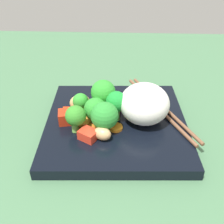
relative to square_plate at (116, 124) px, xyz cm
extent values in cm
cube|color=#44714C|center=(0.00, 0.00, -1.96)|extent=(110.00, 110.00, 2.00)
cube|color=black|center=(0.00, 0.00, 0.00)|extent=(26.14, 26.14, 1.91)
ellipsoid|color=white|center=(4.88, -0.08, 4.49)|extent=(12.24, 12.24, 7.06)
cylinder|color=#73AB48|center=(-3.54, -0.96, 1.79)|extent=(1.85, 1.92, 1.85)
sphere|color=#2D8D2F|center=(-3.55, -0.99, 3.76)|extent=(4.06, 4.06, 4.06)
cylinder|color=#73B25A|center=(-1.97, -3.39, 1.82)|extent=(1.79, 1.74, 1.77)
sphere|color=#2C8C33|center=(-1.81, -3.29, 4.07)|extent=(4.66, 4.66, 4.66)
cylinder|color=#7CB560|center=(-6.53, 1.13, 1.92)|extent=(1.52, 1.35, 2.05)
sphere|color=green|center=(-6.46, 1.25, 3.91)|extent=(2.87, 2.87, 2.87)
cylinder|color=#74B250|center=(0.28, -0.22, 2.27)|extent=(1.55, 1.78, 2.75)
sphere|color=#1C8C31|center=(0.46, 0.04, 4.78)|extent=(3.69, 3.69, 3.69)
cylinder|color=#5E9A43|center=(-2.57, 2.00, 2.48)|extent=(2.54, 2.32, 3.29)
sphere|color=green|center=(-2.40, 2.02, 5.43)|extent=(4.42, 4.42, 4.42)
cylinder|color=#68A545|center=(-6.77, -3.66, 1.83)|extent=(1.29, 1.57, 1.95)
sphere|color=#358829|center=(-6.57, -3.53, 4.07)|extent=(3.49, 3.49, 3.49)
cylinder|color=orange|center=(-0.09, -2.69, 1.21)|extent=(3.19, 3.19, 0.51)
cylinder|color=orange|center=(-5.82, -1.20, 1.28)|extent=(3.42, 3.42, 0.64)
cylinder|color=orange|center=(-4.06, -3.07, 1.18)|extent=(2.81, 2.81, 0.44)
cube|color=red|center=(-8.94, -1.23, 2.05)|extent=(2.79, 3.03, 2.18)
cube|color=red|center=(-8.63, 0.76, 1.64)|extent=(2.50, 2.05, 1.37)
cube|color=red|center=(-4.45, 2.86, 1.64)|extent=(2.14, 2.45, 1.36)
cube|color=red|center=(-4.36, -5.54, 1.78)|extent=(3.61, 3.41, 1.64)
cube|color=red|center=(-0.57, 3.20, 1.78)|extent=(2.85, 2.67, 1.66)
ellipsoid|color=tan|center=(-3.13, 4.52, 1.88)|extent=(2.19, 2.72, 1.86)
ellipsoid|color=tan|center=(-6.96, 3.09, 2.42)|extent=(4.75, 4.34, 2.93)
ellipsoid|color=tan|center=(-2.02, -5.47, 2.07)|extent=(3.57, 3.19, 2.22)
cylinder|color=brown|center=(8.90, 4.20, 1.27)|extent=(10.85, 21.73, 0.64)
cylinder|color=brown|center=(7.86, 3.70, 1.27)|extent=(10.85, 21.73, 0.64)
camera|label=1|loc=(1.07, -38.31, 29.18)|focal=42.11mm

